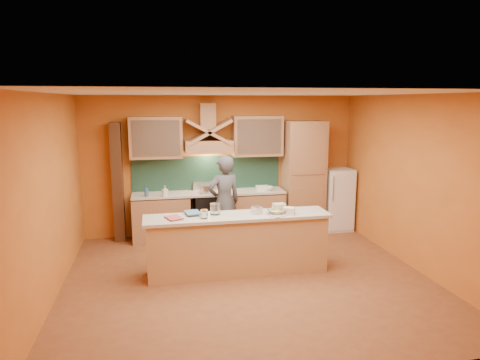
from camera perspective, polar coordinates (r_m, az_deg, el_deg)
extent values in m
cube|color=brown|center=(6.73, 1.06, -13.06)|extent=(5.50, 5.00, 0.01)
cube|color=white|center=(6.17, 1.15, 11.51)|extent=(5.50, 5.00, 0.01)
cube|color=#C76C26|center=(8.73, -2.46, 1.97)|extent=(5.50, 0.02, 2.80)
cube|color=#C76C26|center=(3.99, 9.01, -8.52)|extent=(5.50, 0.02, 2.80)
cube|color=#C76C26|center=(6.32, -24.05, -2.21)|extent=(0.02, 5.00, 2.80)
cube|color=#C76C26|center=(7.40, 22.39, -0.36)|extent=(0.02, 5.00, 2.80)
cube|color=#A7734C|center=(8.53, -10.44, -5.06)|extent=(1.10, 0.60, 0.86)
cube|color=#A7734C|center=(8.76, 2.12, -4.47)|extent=(1.10, 0.60, 0.86)
cube|color=beige|center=(8.48, -4.11, -1.72)|extent=(3.00, 0.62, 0.04)
cube|color=black|center=(8.59, -4.07, -4.66)|extent=(0.60, 0.58, 0.90)
cube|color=#18362A|center=(8.69, -4.39, 0.92)|extent=(3.00, 0.03, 0.70)
cube|color=#A7734C|center=(8.39, -4.24, 4.50)|extent=(0.92, 0.50, 0.24)
cube|color=#A7734C|center=(8.45, -4.38, 8.49)|extent=(0.30, 0.30, 0.50)
cube|color=#A7734C|center=(8.38, -11.15, 5.57)|extent=(1.00, 0.35, 0.80)
cube|color=#A7734C|center=(8.62, 2.32, 5.89)|extent=(1.00, 0.35, 0.80)
cube|color=#A7734C|center=(8.89, 8.43, 0.39)|extent=(0.80, 0.60, 2.30)
cube|color=white|center=(9.26, 12.72, -2.50)|extent=(0.58, 0.60, 1.30)
cube|color=#472816|center=(8.55, -15.99, -0.31)|extent=(0.20, 0.30, 2.30)
cube|color=tan|center=(6.83, -0.30, -8.75)|extent=(2.80, 0.55, 0.88)
cube|color=beige|center=(6.68, -0.31, -4.87)|extent=(2.90, 0.62, 0.05)
imported|color=#4C4C51|center=(7.82, -2.12, -3.01)|extent=(0.72, 0.57, 1.73)
cylinder|color=silver|center=(8.37, -4.57, -1.32)|extent=(0.25, 0.25, 0.17)
cylinder|color=silver|center=(8.64, -3.20, -1.00)|extent=(0.26, 0.26, 0.15)
imported|color=silver|center=(8.18, -9.97, -1.45)|extent=(0.11, 0.12, 0.20)
imported|color=#2F5682|center=(8.23, -12.38, -1.42)|extent=(0.12, 0.12, 0.21)
imported|color=white|center=(8.62, 3.63, -1.14)|extent=(0.25, 0.25, 0.07)
cube|color=white|center=(8.62, 3.02, -1.08)|extent=(0.26, 0.21, 0.09)
imported|color=#B2443F|center=(6.49, -9.66, -5.14)|extent=(0.30, 0.34, 0.03)
imported|color=teal|center=(6.70, -7.27, -4.40)|extent=(0.25, 0.32, 0.02)
cylinder|color=white|center=(6.69, -3.34, -3.88)|extent=(0.20, 0.20, 0.17)
cylinder|color=white|center=(6.49, -4.81, -4.55)|extent=(0.12, 0.12, 0.13)
cube|color=silver|center=(6.73, 2.24, -4.08)|extent=(0.17, 0.17, 0.11)
imported|color=white|center=(6.74, 4.92, -4.24)|extent=(0.33, 0.33, 0.07)
cube|color=beige|center=(6.64, 5.13, -4.71)|extent=(0.30, 0.28, 0.02)
cube|color=beige|center=(6.92, 5.22, -3.64)|extent=(0.20, 0.17, 0.12)
cube|color=#EAE6C1|center=(6.75, 6.57, -4.10)|extent=(0.22, 0.21, 0.11)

